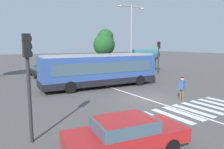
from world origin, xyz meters
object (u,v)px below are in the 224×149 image
Objects in this scene: parked_car_blue at (79,68)px; traffic_light_far_corner at (159,52)px; parked_car_black at (40,70)px; traffic_light_near_corner at (28,71)px; pedestrian_crossing_street at (182,87)px; bus_stop_shelter at (145,55)px; parked_car_silver at (62,69)px; background_tree_right at (104,43)px; foreground_sedan at (126,133)px; city_transit_bus at (100,70)px; parked_car_teal at (99,67)px; twin_arm_street_lamp at (131,33)px.

traffic_light_far_corner is (8.80, -6.22, 2.15)m from parked_car_blue.
parked_car_black is 1.04× the size of traffic_light_near_corner.
bus_stop_shelter reaches higher than pedestrian_crossing_street.
pedestrian_crossing_street is 17.32m from parked_car_silver.
bus_stop_shelter is at bearing -19.16° from parked_car_silver.
background_tree_right reaches higher than pedestrian_crossing_street.
background_tree_right is (13.61, 24.59, 3.46)m from foreground_sedan.
traffic_light_near_corner is at bearing -147.81° from traffic_light_far_corner.
bus_stop_shelter is (8.15, 13.28, 1.45)m from pedestrian_crossing_street.
traffic_light_near_corner is (-7.55, -18.03, 2.19)m from parked_car_silver.
city_transit_bus is 2.47× the size of parked_car_silver.
parked_car_black is 12.65m from background_tree_right.
traffic_light_near_corner reaches higher than parked_car_teal.
traffic_light_near_corner is at bearing -112.73° from parked_car_silver.
foreground_sedan is 1.07× the size of traffic_light_near_corner.
parked_car_teal is at bearing -12.89° from parked_car_blue.
parked_car_silver is at bearing 151.43° from traffic_light_far_corner.
parked_car_blue is at bearing 60.91° from traffic_light_near_corner.
bus_stop_shelter is at bearing -73.86° from background_tree_right.
parked_car_black is at bearing 152.91° from twin_arm_street_lamp.
twin_arm_street_lamp is at bearing -65.84° from parked_car_teal.
traffic_light_far_corner is at bearing -13.05° from twin_arm_street_lamp.
bus_stop_shelter is at bearing -29.69° from parked_car_teal.
background_tree_right is (8.43, 13.49, 2.64)m from city_transit_bus.
background_tree_right reaches higher than parked_car_black.
parked_car_silver and parked_car_teal have the same top height.
bus_stop_shelter is 0.69× the size of background_tree_right.
pedestrian_crossing_street is at bearing -111.13° from twin_arm_street_lamp.
pedestrian_crossing_street is 0.37× the size of parked_car_blue.
parked_car_blue is at bearing 77.49° from city_transit_bus.
traffic_light_far_corner is (16.15, 14.66, 2.15)m from foreground_sedan.
parked_car_blue is at bearing 70.61° from foreground_sedan.
parked_car_teal is at bearing 137.16° from traffic_light_far_corner.
pedestrian_crossing_street is at bearing 25.97° from foreground_sedan.
twin_arm_street_lamp is at bearing 32.38° from city_transit_bus.
traffic_light_near_corner is 0.50× the size of twin_arm_street_lamp.
city_transit_bus is at bearing -150.91° from bus_stop_shelter.
city_transit_bus is at bearing -102.51° from parked_car_blue.
city_transit_bus is 9.17m from twin_arm_street_lamp.
traffic_light_near_corner reaches higher than city_transit_bus.
parked_car_teal is 0.53× the size of twin_arm_street_lamp.
bus_stop_shelter is 4.86m from twin_arm_street_lamp.
parked_car_black is at bearing 176.24° from parked_car_teal.
parked_car_silver is 0.99× the size of parked_car_teal.
parked_car_teal is at bearing 114.16° from twin_arm_street_lamp.
foreground_sedan is 0.54× the size of twin_arm_street_lamp.
foreground_sedan is at bearing -45.71° from traffic_light_near_corner.
traffic_light_near_corner is at bearing -174.81° from pedestrian_crossing_street.
parked_car_silver is 10.17m from twin_arm_street_lamp.
traffic_light_far_corner reaches higher than parked_car_blue.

